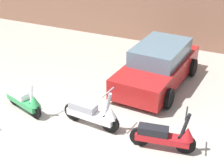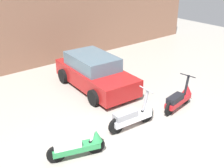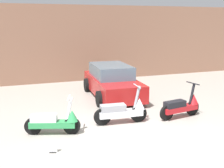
{
  "view_description": "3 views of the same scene",
  "coord_description": "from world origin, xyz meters",
  "px_view_note": "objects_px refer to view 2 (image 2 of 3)",
  "views": [
    {
      "loc": [
        3.65,
        -5.33,
        5.12
      ],
      "look_at": [
        0.22,
        2.05,
        0.83
      ],
      "focal_mm": 55.0,
      "sensor_mm": 36.0,
      "label": 1
    },
    {
      "loc": [
        -4.87,
        -4.04,
        4.68
      ],
      "look_at": [
        0.19,
        2.27,
        0.98
      ],
      "focal_mm": 45.0,
      "sensor_mm": 36.0,
      "label": 2
    },
    {
      "loc": [
        -2.86,
        -6.22,
        2.99
      ],
      "look_at": [
        0.14,
        2.17,
        0.98
      ],
      "focal_mm": 45.0,
      "sensor_mm": 36.0,
      "label": 3
    }
  ],
  "objects_px": {
    "scooter_front_left": "(79,145)",
    "scooter_front_right": "(134,115)",
    "scooter_front_center": "(180,98)",
    "car_rear_left": "(95,73)"
  },
  "relations": [
    {
      "from": "car_rear_left",
      "to": "scooter_front_center",
      "type": "bearing_deg",
      "value": 24.84
    },
    {
      "from": "scooter_front_left",
      "to": "scooter_front_center",
      "type": "distance_m",
      "value": 3.98
    },
    {
      "from": "scooter_front_left",
      "to": "car_rear_left",
      "type": "xyz_separation_m",
      "value": [
        2.76,
        3.16,
        0.24
      ]
    },
    {
      "from": "scooter_front_right",
      "to": "scooter_front_center",
      "type": "distance_m",
      "value": 1.95
    },
    {
      "from": "scooter_front_left",
      "to": "scooter_front_right",
      "type": "relative_size",
      "value": 0.89
    },
    {
      "from": "scooter_front_center",
      "to": "car_rear_left",
      "type": "distance_m",
      "value": 3.37
    },
    {
      "from": "scooter_front_left",
      "to": "scooter_front_right",
      "type": "bearing_deg",
      "value": 22.55
    },
    {
      "from": "scooter_front_right",
      "to": "scooter_front_center",
      "type": "relative_size",
      "value": 1.06
    },
    {
      "from": "scooter_front_left",
      "to": "scooter_front_center",
      "type": "bearing_deg",
      "value": 18.48
    },
    {
      "from": "scooter_front_left",
      "to": "scooter_front_right",
      "type": "xyz_separation_m",
      "value": [
        2.03,
        0.16,
        0.03
      ]
    }
  ]
}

